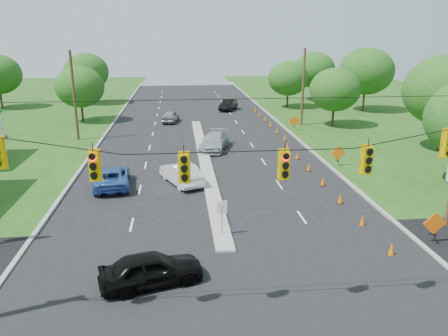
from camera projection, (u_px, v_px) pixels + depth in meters
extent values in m
plane|color=black|center=(237.00, 301.00, 17.85)|extent=(160.00, 160.00, 0.00)
cube|color=black|center=(237.00, 301.00, 17.85)|extent=(160.00, 14.00, 0.02)
cube|color=gray|center=(102.00, 139.00, 45.37)|extent=(0.25, 110.00, 0.16)
cube|color=gray|center=(292.00, 135.00, 47.40)|extent=(0.25, 110.00, 0.16)
cube|color=gray|center=(205.00, 160.00, 37.82)|extent=(1.00, 34.00, 0.18)
cylinder|color=gray|center=(222.00, 221.00, 23.30)|extent=(0.06, 0.06, 1.80)
cube|color=white|center=(222.00, 207.00, 23.06)|extent=(0.55, 0.04, 0.70)
cylinder|color=black|center=(242.00, 140.00, 14.86)|extent=(24.00, 0.04, 0.04)
cube|color=#FFCD00|center=(94.00, 166.00, 14.58)|extent=(0.34, 0.24, 1.00)
cube|color=#FFCD00|center=(184.00, 168.00, 14.93)|extent=(0.34, 0.24, 1.00)
cube|color=#FFCD00|center=(284.00, 165.00, 15.28)|extent=(0.34, 0.24, 1.00)
cube|color=#FFCD00|center=(367.00, 161.00, 15.56)|extent=(0.34, 0.24, 1.00)
cube|color=#FFCD00|center=(448.00, 144.00, 15.71)|extent=(0.34, 0.24, 1.00)
cylinder|color=#422D1C|center=(74.00, 96.00, 43.81)|extent=(0.28, 0.28, 9.00)
cylinder|color=#422D1C|center=(303.00, 88.00, 51.08)|extent=(0.28, 0.28, 9.00)
cone|color=#ED6504|center=(392.00, 249.00, 21.42)|extent=(0.32, 0.32, 0.70)
cone|color=#ED6504|center=(363.00, 220.00, 24.75)|extent=(0.32, 0.32, 0.70)
cone|color=#ED6504|center=(340.00, 198.00, 28.07)|extent=(0.32, 0.32, 0.70)
cone|color=#ED6504|center=(323.00, 181.00, 31.40)|extent=(0.32, 0.32, 0.70)
cone|color=#ED6504|center=(309.00, 167.00, 34.73)|extent=(0.32, 0.32, 0.70)
cone|color=#ED6504|center=(297.00, 155.00, 38.06)|extent=(0.32, 0.32, 0.70)
cone|color=#ED6504|center=(287.00, 146.00, 41.39)|extent=(0.32, 0.32, 0.70)
cone|color=#ED6504|center=(285.00, 137.00, 44.77)|extent=(0.32, 0.32, 0.70)
cone|color=#ED6504|center=(277.00, 130.00, 48.10)|extent=(0.32, 0.32, 0.70)
cone|color=#ED6504|center=(271.00, 124.00, 51.43)|extent=(0.32, 0.32, 0.70)
cone|color=#ED6504|center=(265.00, 119.00, 54.76)|extent=(0.32, 0.32, 0.70)
cone|color=#ED6504|center=(260.00, 114.00, 58.09)|extent=(0.32, 0.32, 0.70)
cone|color=#ED6504|center=(255.00, 109.00, 61.42)|extent=(0.32, 0.32, 0.70)
cube|color=black|center=(433.00, 234.00, 22.58)|extent=(0.06, 0.58, 0.26)
cube|color=black|center=(433.00, 234.00, 22.58)|extent=(0.06, 0.58, 0.26)
cube|color=orange|center=(435.00, 223.00, 22.41)|extent=(1.27, 0.05, 1.27)
cube|color=black|center=(338.00, 160.00, 35.90)|extent=(0.06, 0.58, 0.26)
cube|color=black|center=(338.00, 160.00, 35.90)|extent=(0.06, 0.58, 0.26)
cube|color=orange|center=(338.00, 153.00, 35.72)|extent=(1.27, 0.05, 1.27)
cube|color=black|center=(294.00, 126.00, 49.21)|extent=(0.06, 0.58, 0.26)
cube|color=black|center=(294.00, 126.00, 49.21)|extent=(0.06, 0.58, 0.26)
cube|color=orange|center=(294.00, 121.00, 49.03)|extent=(1.27, 0.05, 1.27)
cylinder|color=black|center=(1.00, 99.00, 64.06)|extent=(0.28, 0.28, 2.88)
cylinder|color=black|center=(82.00, 112.00, 54.11)|extent=(0.28, 0.28, 2.52)
ellipsoid|color=#194C14|center=(80.00, 87.00, 53.21)|extent=(5.88, 5.88, 5.04)
cylinder|color=black|center=(89.00, 95.00, 68.12)|extent=(0.28, 0.28, 2.88)
ellipsoid|color=#194C14|center=(87.00, 72.00, 67.09)|extent=(6.72, 6.72, 5.76)
cylinder|color=black|center=(440.00, 134.00, 40.51)|extent=(0.28, 0.28, 3.24)
ellipsoid|color=#194C14|center=(446.00, 91.00, 39.35)|extent=(7.56, 7.56, 6.48)
cylinder|color=black|center=(333.00, 116.00, 51.43)|extent=(0.28, 0.28, 2.52)
ellipsoid|color=#194C14|center=(335.00, 90.00, 50.52)|extent=(5.88, 5.88, 5.04)
cylinder|color=black|center=(364.00, 100.00, 61.63)|extent=(0.28, 0.28, 3.24)
ellipsoid|color=#194C14|center=(366.00, 71.00, 60.48)|extent=(7.56, 7.56, 6.48)
cylinder|color=black|center=(313.00, 92.00, 71.74)|extent=(0.28, 0.28, 2.88)
ellipsoid|color=#194C14|center=(314.00, 70.00, 70.71)|extent=(6.72, 6.72, 5.76)
cylinder|color=black|center=(287.00, 99.00, 64.54)|extent=(0.28, 0.28, 2.52)
ellipsoid|color=#194C14|center=(288.00, 78.00, 63.64)|extent=(5.88, 5.88, 5.04)
imported|color=black|center=(152.00, 269.00, 18.79)|extent=(4.78, 2.93, 1.52)
imported|color=white|center=(181.00, 173.00, 31.74)|extent=(3.33, 4.92, 1.53)
imported|color=#2C4F9C|center=(112.00, 177.00, 31.15)|extent=(2.92, 5.43, 1.45)
imported|color=#9A9FAB|center=(214.00, 142.00, 41.14)|extent=(3.58, 5.79, 1.57)
imported|color=gray|center=(170.00, 116.00, 54.14)|extent=(2.42, 4.43, 1.43)
imported|color=black|center=(228.00, 105.00, 62.79)|extent=(3.29, 4.89, 1.52)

